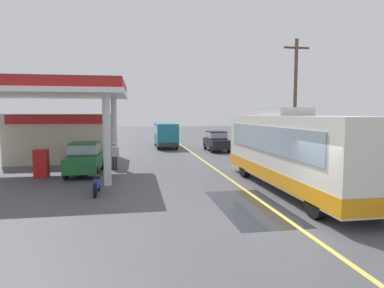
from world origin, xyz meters
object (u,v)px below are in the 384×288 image
Objects in this scene: coach_bus_main at (293,152)px; car_at_pump at (85,156)px; car_trailing_behind_bus at (216,140)px; motorcycle_parked_forecourt at (97,184)px; minibus_opposing_lane at (166,133)px; pedestrian_near_pump at (115,155)px.

coach_bus_main is 11.31m from car_at_pump.
car_trailing_behind_bus is at bearing 44.90° from car_at_pump.
motorcycle_parked_forecourt is at bearing -120.56° from car_trailing_behind_bus.
motorcycle_parked_forecourt is (-4.60, -19.08, -1.03)m from minibus_opposing_lane.
car_trailing_behind_bus is at bearing 88.63° from coach_bus_main.
motorcycle_parked_forecourt is at bearing -76.50° from car_at_pump.
car_trailing_behind_bus is (8.91, 15.10, 0.57)m from motorcycle_parked_forecourt.
car_at_pump is at bearing -112.42° from minibus_opposing_lane.
car_at_pump is at bearing -144.94° from pedestrian_near_pump.
coach_bus_main is 2.63× the size of car_trailing_behind_bus.
pedestrian_near_pump is (0.37, 6.12, 0.49)m from motorcycle_parked_forecourt.
car_at_pump is at bearing 149.63° from coach_bus_main.
car_trailing_behind_bus is (8.55, 8.98, 0.08)m from pedestrian_near_pump.
motorcycle_parked_forecourt is at bearing -103.55° from minibus_opposing_lane.
car_trailing_behind_bus reaches higher than motorcycle_parked_forecourt.
car_at_pump is 2.33× the size of motorcycle_parked_forecourt.
minibus_opposing_lane is 19.65m from motorcycle_parked_forecourt.
coach_bus_main is 6.13× the size of motorcycle_parked_forecourt.
car_trailing_behind_bus is at bearing 59.44° from motorcycle_parked_forecourt.
motorcycle_parked_forecourt is at bearing -93.42° from pedestrian_near_pump.
car_at_pump reaches higher than pedestrian_near_pump.
minibus_opposing_lane reaches higher than motorcycle_parked_forecourt.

